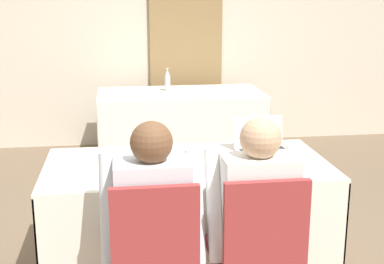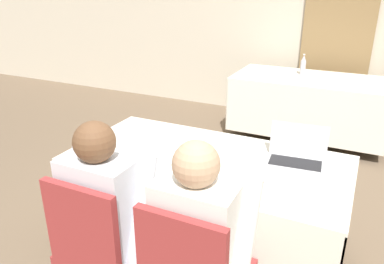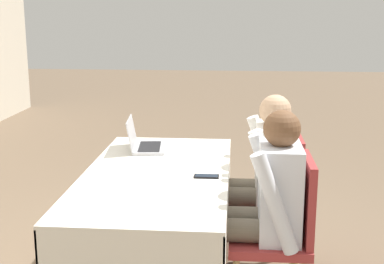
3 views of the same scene
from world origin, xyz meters
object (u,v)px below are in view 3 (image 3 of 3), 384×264
laptop (144,143)px  chair_near_left (283,229)px  cell_phone (207,176)px  person_white_shirt (261,173)px  person_checkered_shirt (265,201)px  chair_near_right (276,197)px

laptop → chair_near_left: size_ratio=0.40×
cell_phone → chair_near_left: chair_near_left is taller
chair_near_left → person_white_shirt: person_white_shirt is taller
person_checkered_shirt → person_white_shirt: same height
cell_phone → laptop: bearing=37.9°
chair_near_left → person_checkered_shirt: (0.00, 0.10, 0.16)m
person_white_shirt → cell_phone: bearing=-44.5°
chair_near_left → chair_near_right: (0.52, 0.00, 0.00)m
chair_near_left → person_white_shirt: bearing=-168.6°
chair_near_right → person_checkered_shirt: size_ratio=0.78×
cell_phone → chair_near_right: (0.34, -0.43, -0.23)m
cell_phone → chair_near_right: 0.60m
cell_phone → person_checkered_shirt: size_ratio=0.12×
laptop → chair_near_left: 1.22m
cell_phone → person_white_shirt: 0.48m
laptop → chair_near_right: 0.98m
laptop → chair_near_right: bearing=-111.5°
cell_phone → person_checkered_shirt: (-0.18, -0.33, -0.08)m
cell_phone → chair_near_left: 0.52m
chair_near_left → person_checkered_shirt: size_ratio=0.78×
person_checkered_shirt → chair_near_right: bearing=168.6°
cell_phone → chair_near_left: (-0.18, -0.43, -0.23)m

